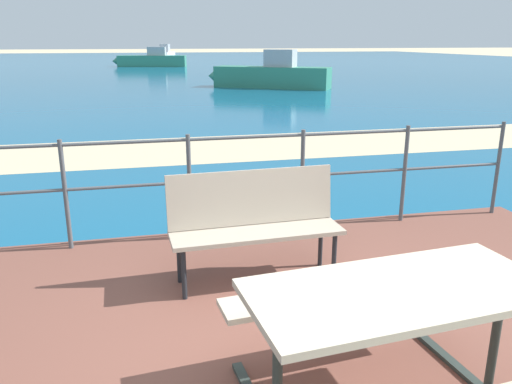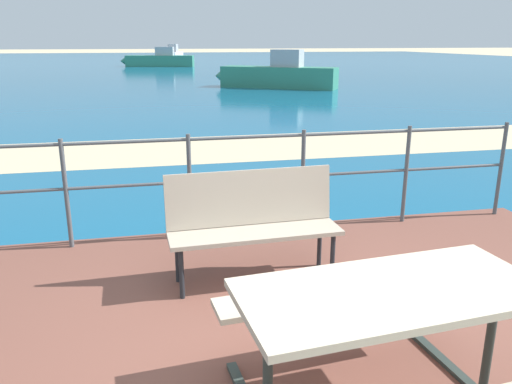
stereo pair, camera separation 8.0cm
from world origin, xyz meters
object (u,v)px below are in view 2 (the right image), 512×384
boat_mid (159,60)px  boat_far (276,75)px  picnic_table (390,323)px  park_bench (253,217)px  boat_near (173,55)px

boat_mid → boat_far: size_ratio=1.11×
picnic_table → park_bench: park_bench is taller
boat_near → boat_far: size_ratio=1.02×
boat_near → park_bench: bearing=11.8°
boat_mid → park_bench: bearing=102.4°
park_bench → boat_far: bearing=72.8°
boat_near → boat_far: bearing=19.2°
boat_near → boat_far: (2.69, -31.09, 0.03)m
picnic_table → boat_far: bearing=72.0°
picnic_table → boat_mid: 39.53m
boat_mid → boat_far: 20.18m
boat_mid → boat_far: boat_far is taller
park_bench → boat_near: 49.10m
park_bench → boat_near: boat_near is taller
boat_near → boat_mid: size_ratio=0.92×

